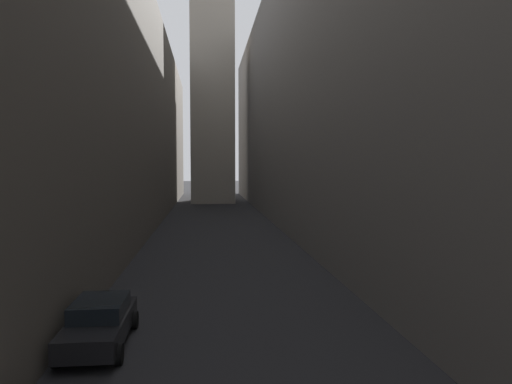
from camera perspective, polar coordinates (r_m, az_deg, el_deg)
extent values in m
plane|color=#232326|center=(38.89, -4.52, -5.18)|extent=(264.00, 264.00, 0.00)
cube|color=#60594F|center=(42.09, -20.93, 9.61)|extent=(12.25, 108.00, 21.03)
cube|color=slate|center=(43.08, 12.12, 12.19)|extent=(13.35, 108.00, 24.88)
cube|color=#9E9384|center=(74.46, -5.35, 17.26)|extent=(6.51, 6.51, 47.43)
cube|color=black|center=(16.17, -18.46, -15.22)|extent=(1.70, 4.40, 0.64)
cube|color=black|center=(16.12, -18.40, -13.13)|extent=(1.56, 2.14, 0.51)
cylinder|color=black|center=(17.85, -20.13, -14.56)|extent=(0.22, 0.62, 0.62)
cylinder|color=black|center=(17.52, -14.55, -14.80)|extent=(0.22, 0.62, 0.62)
cylinder|color=black|center=(15.13, -23.02, -17.92)|extent=(0.22, 0.62, 0.62)
cylinder|color=black|center=(14.74, -16.35, -18.37)|extent=(0.22, 0.62, 0.62)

